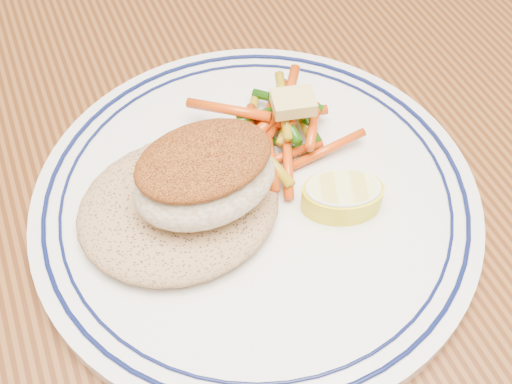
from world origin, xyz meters
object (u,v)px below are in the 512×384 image
Objects in this scene: vegetable_pile at (278,126)px; dining_table at (201,244)px; fish_fillet at (205,175)px; lemon_wedge at (342,195)px; rice_pilaf at (178,204)px; plate at (256,201)px.

dining_table is at bearing 172.53° from vegetable_pile.
fish_fillet reaches higher than lemon_wedge.
vegetable_pile reaches higher than rice_pilaf.
lemon_wedge is at bearing -30.89° from plate.
dining_table is 0.16m from fish_fillet.
plate is 2.28× the size of rice_pilaf.
rice_pilaf is at bearing -157.09° from vegetable_pile.
plate is 2.74× the size of vegetable_pile.
lemon_wedge is (0.08, -0.03, -0.03)m from fish_fillet.
dining_table is at bearing 120.64° from plate.
lemon_wedge is (0.01, -0.07, -0.00)m from vegetable_pile.
plate is 0.06m from lemon_wedge.
plate is 0.06m from fish_fillet.
fish_fillet is (0.02, -0.01, 0.03)m from rice_pilaf.
rice_pilaf reaches higher than dining_table.
vegetable_pile is 0.07m from lemon_wedge.
rice_pilaf is at bearing 161.34° from lemon_wedge.
dining_table is 23.81× the size of lemon_wedge.
plate is at bearing -59.36° from dining_table.
plate is at bearing -5.39° from rice_pilaf.
rice_pilaf is 0.03m from fish_fillet.
plate is (0.03, -0.05, 0.11)m from dining_table.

